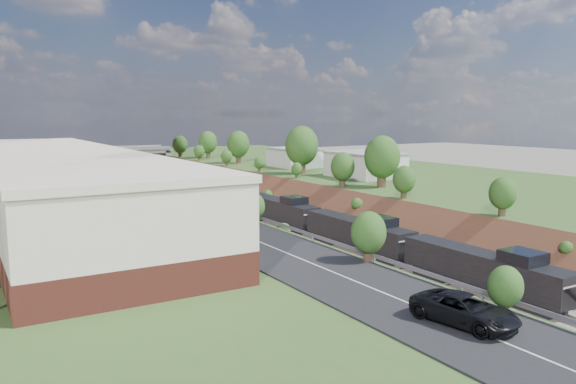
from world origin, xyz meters
name	(u,v)px	position (x,y,z in m)	size (l,w,h in m)	color
ground	(560,332)	(0.00, 0.00, 0.00)	(400.00, 400.00, 0.00)	#6B665B
platform_right	(377,183)	(33.00, 60.00, 2.50)	(44.00, 180.00, 5.00)	#385D26
embankment_left	(155,217)	(-11.00, 60.00, 0.00)	(7.07, 180.00, 7.07)	brown
embankment_right	(279,205)	(11.00, 60.00, 0.00)	(7.07, 180.00, 7.07)	brown
rail_left_track	(206,212)	(-2.60, 60.00, 0.09)	(1.58, 180.00, 0.18)	gray
rail_right_track	(235,209)	(2.60, 60.00, 0.09)	(1.58, 180.00, 0.18)	gray
road	(124,186)	(-15.50, 60.00, 5.05)	(8.00, 180.00, 0.10)	black
guardrail	(151,182)	(-11.40, 59.80, 5.55)	(0.10, 171.00, 0.70)	#99999E
commercial_building	(57,185)	(-28.00, 38.00, 8.51)	(14.30, 62.30, 7.00)	brown
overpass	(120,156)	(0.00, 122.00, 4.92)	(24.50, 8.30, 7.40)	gray
white_building_near	(365,165)	(23.50, 52.00, 7.00)	(9.00, 12.00, 4.00)	silver
white_building_far	(295,158)	(23.00, 74.00, 6.80)	(8.00, 10.00, 3.60)	silver
tree_right_large	(382,158)	(17.00, 40.00, 9.38)	(5.25, 5.25, 7.61)	#473323
tree_left_crest	(281,210)	(-11.80, 20.00, 7.04)	(2.45, 2.45, 3.55)	#473323
freight_train	(170,177)	(2.60, 91.55, 2.49)	(2.82, 174.79, 4.55)	black
suv	(465,310)	(-15.30, -4.41, 5.87)	(2.55, 5.53, 1.54)	black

